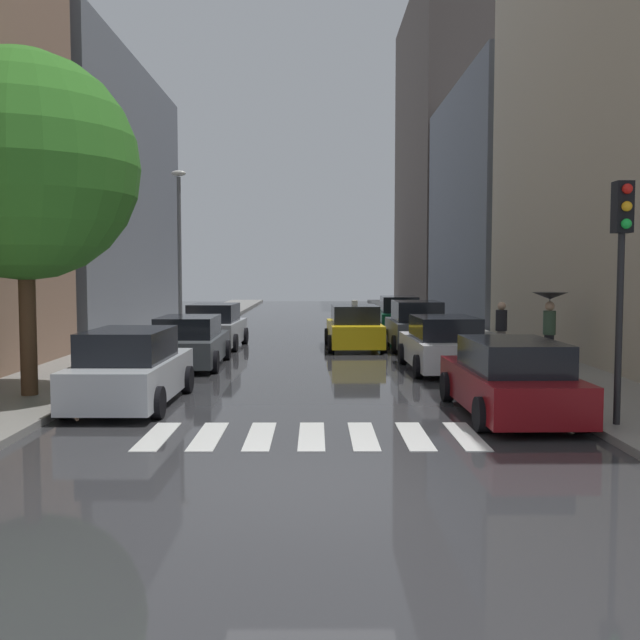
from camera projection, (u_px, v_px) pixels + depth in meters
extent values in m
cube|color=#313134|center=(314.00, 334.00, 33.41)|extent=(28.00, 72.00, 0.04)
cube|color=gray|center=(174.00, 332.00, 33.36)|extent=(3.00, 72.00, 0.15)
cube|color=gray|center=(455.00, 332.00, 33.44)|extent=(3.00, 72.00, 0.15)
cube|color=silver|center=(157.00, 436.00, 12.62)|extent=(0.45, 2.20, 0.01)
cube|color=silver|center=(209.00, 436.00, 12.62)|extent=(0.45, 2.20, 0.01)
cube|color=silver|center=(260.00, 436.00, 12.63)|extent=(0.45, 2.20, 0.01)
cube|color=silver|center=(312.00, 436.00, 12.63)|extent=(0.45, 2.20, 0.01)
cube|color=silver|center=(363.00, 436.00, 12.64)|extent=(0.45, 2.20, 0.01)
cube|color=silver|center=(415.00, 436.00, 12.64)|extent=(0.45, 2.20, 0.01)
cube|color=silver|center=(466.00, 436.00, 12.65)|extent=(0.45, 2.20, 0.01)
cube|color=slate|center=(80.00, 200.00, 33.86)|extent=(6.00, 17.34, 12.42)
cube|color=slate|center=(503.00, 205.00, 42.09)|extent=(6.00, 17.24, 13.47)
cube|color=#564C47|center=(444.00, 153.00, 61.82)|extent=(6.00, 21.44, 25.86)
cube|color=#B2B7BF|center=(132.00, 378.00, 15.62)|extent=(1.85, 4.62, 0.81)
cube|color=black|center=(129.00, 345.00, 15.34)|extent=(1.61, 2.55, 0.66)
cylinder|color=black|center=(112.00, 379.00, 17.15)|extent=(0.23, 0.64, 0.64)
cylinder|color=black|center=(187.00, 379.00, 17.14)|extent=(0.23, 0.64, 0.64)
cylinder|color=black|center=(66.00, 402.00, 14.13)|extent=(0.23, 0.64, 0.64)
cylinder|color=black|center=(157.00, 403.00, 14.11)|extent=(0.23, 0.64, 0.64)
cube|color=#474C51|center=(190.00, 348.00, 21.93)|extent=(1.92, 4.68, 0.74)
cube|color=black|center=(188.00, 327.00, 21.66)|extent=(1.68, 2.58, 0.61)
cylinder|color=black|center=(169.00, 350.00, 23.47)|extent=(0.23, 0.64, 0.64)
cylinder|color=black|center=(227.00, 350.00, 23.50)|extent=(0.23, 0.64, 0.64)
cylinder|color=black|center=(148.00, 362.00, 20.40)|extent=(0.23, 0.64, 0.64)
cylinder|color=black|center=(214.00, 362.00, 20.43)|extent=(0.23, 0.64, 0.64)
cube|color=#B2B7BF|center=(215.00, 332.00, 27.30)|extent=(2.02, 4.30, 0.82)
cube|color=black|center=(214.00, 313.00, 27.03)|extent=(1.73, 2.39, 0.67)
cylinder|color=black|center=(198.00, 336.00, 28.73)|extent=(0.24, 0.65, 0.64)
cylinder|color=black|center=(245.00, 336.00, 28.68)|extent=(0.24, 0.65, 0.64)
cylinder|color=black|center=(182.00, 343.00, 25.95)|extent=(0.24, 0.65, 0.64)
cylinder|color=black|center=(234.00, 343.00, 25.89)|extent=(0.24, 0.65, 0.64)
cube|color=maroon|center=(509.00, 388.00, 14.51)|extent=(1.93, 4.79, 0.74)
cube|color=black|center=(513.00, 356.00, 14.22)|extent=(1.68, 2.64, 0.61)
cylinder|color=black|center=(447.00, 387.00, 16.07)|extent=(0.23, 0.64, 0.64)
cylinder|color=black|center=(530.00, 386.00, 16.11)|extent=(0.23, 0.64, 0.64)
cylinder|color=black|center=(482.00, 415.00, 12.93)|extent=(0.23, 0.64, 0.64)
cylinder|color=black|center=(585.00, 414.00, 12.98)|extent=(0.23, 0.64, 0.64)
cube|color=silver|center=(443.00, 351.00, 20.98)|extent=(2.00, 4.62, 0.77)
cube|color=black|center=(445.00, 328.00, 20.70)|extent=(1.73, 2.55, 0.63)
cylinder|color=black|center=(403.00, 354.00, 22.48)|extent=(0.23, 0.64, 0.64)
cylinder|color=black|center=(463.00, 353.00, 22.53)|extent=(0.23, 0.64, 0.64)
cylinder|color=black|center=(418.00, 366.00, 19.46)|extent=(0.23, 0.64, 0.64)
cylinder|color=black|center=(489.00, 366.00, 19.52)|extent=(0.23, 0.64, 0.64)
cube|color=#474C51|center=(416.00, 332.00, 26.74)|extent=(1.88, 4.25, 0.89)
cube|color=black|center=(417.00, 311.00, 26.48)|extent=(1.64, 2.34, 0.72)
cylinder|color=black|center=(387.00, 337.00, 28.14)|extent=(0.23, 0.64, 0.64)
cylinder|color=black|center=(434.00, 337.00, 28.17)|extent=(0.23, 0.64, 0.64)
cylinder|color=black|center=(395.00, 344.00, 25.36)|extent=(0.23, 0.64, 0.64)
cylinder|color=black|center=(448.00, 344.00, 25.38)|extent=(0.23, 0.64, 0.64)
cube|color=#0C4C2D|center=(398.00, 321.00, 33.16)|extent=(1.92, 4.59, 0.86)
cube|color=black|center=(399.00, 304.00, 32.88)|extent=(1.65, 2.54, 0.70)
cylinder|color=black|center=(377.00, 325.00, 34.69)|extent=(0.24, 0.65, 0.64)
cylinder|color=black|center=(414.00, 325.00, 34.65)|extent=(0.24, 0.65, 0.64)
cylinder|color=black|center=(381.00, 330.00, 31.70)|extent=(0.24, 0.65, 0.64)
cylinder|color=black|center=(422.00, 330.00, 31.66)|extent=(0.24, 0.65, 0.64)
cube|color=yellow|center=(354.00, 333.00, 26.97)|extent=(1.97, 4.55, 0.80)
cube|color=black|center=(355.00, 314.00, 26.69)|extent=(1.69, 2.52, 0.65)
cube|color=#F2EDCC|center=(355.00, 303.00, 26.66)|extent=(0.21, 0.37, 0.18)
cylinder|color=black|center=(327.00, 336.00, 28.43)|extent=(0.24, 0.65, 0.64)
cylinder|color=black|center=(374.00, 336.00, 28.50)|extent=(0.24, 0.65, 0.64)
cylinder|color=black|center=(331.00, 344.00, 25.47)|extent=(0.24, 0.65, 0.64)
cylinder|color=black|center=(383.00, 344.00, 25.53)|extent=(0.24, 0.65, 0.64)
cylinder|color=gray|center=(501.00, 344.00, 23.06)|extent=(0.28, 0.28, 0.84)
cylinder|color=black|center=(501.00, 320.00, 23.01)|extent=(0.36, 0.36, 0.66)
sphere|color=tan|center=(502.00, 306.00, 22.98)|extent=(0.26, 0.26, 0.26)
cylinder|color=black|center=(549.00, 350.00, 21.14)|extent=(0.28, 0.28, 0.88)
cylinder|color=#38513D|center=(549.00, 323.00, 21.08)|extent=(0.36, 0.36, 0.70)
sphere|color=tan|center=(550.00, 306.00, 21.05)|extent=(0.28, 0.28, 0.28)
cone|color=black|center=(550.00, 296.00, 21.03)|extent=(1.01, 1.01, 0.20)
cylinder|color=#333338|center=(550.00, 309.00, 21.06)|extent=(0.02, 0.02, 0.79)
cylinder|color=#513823|center=(28.00, 330.00, 15.91)|extent=(0.36, 0.36, 2.90)
sphere|color=#317323|center=(24.00, 166.00, 15.67)|extent=(4.96, 4.96, 4.96)
cylinder|color=black|center=(619.00, 329.00, 12.81)|extent=(0.12, 0.12, 3.40)
cube|color=black|center=(622.00, 207.00, 12.67)|extent=(0.30, 0.30, 0.90)
sphere|color=red|center=(627.00, 189.00, 12.47)|extent=(0.18, 0.18, 0.18)
sphere|color=#F2A519|center=(627.00, 206.00, 12.49)|extent=(0.18, 0.18, 0.18)
sphere|color=green|center=(626.00, 224.00, 12.51)|extent=(0.18, 0.18, 0.18)
cylinder|color=#595B60|center=(180.00, 258.00, 29.83)|extent=(0.16, 0.16, 6.58)
ellipsoid|color=beige|center=(179.00, 173.00, 29.60)|extent=(0.60, 0.28, 0.24)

